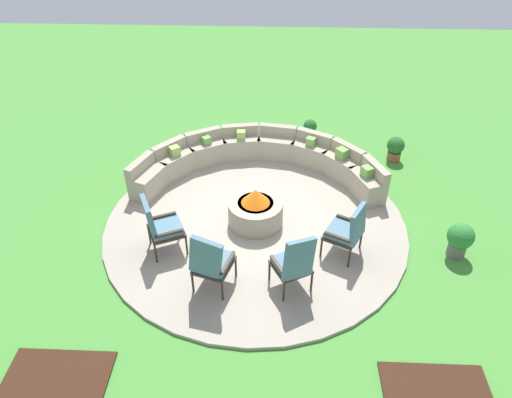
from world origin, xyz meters
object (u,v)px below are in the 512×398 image
at_px(potted_plant_1, 310,130).
at_px(potted_plant_2, 395,148).
at_px(potted_plant_0, 460,239).
at_px(fire_pit, 256,210).
at_px(lounge_chair_front_left, 160,225).
at_px(lounge_chair_front_right, 211,261).
at_px(lounge_chair_back_left, 294,263).
at_px(lounge_chair_back_right, 348,230).
at_px(curved_stone_bench, 259,159).

distance_m(potted_plant_1, potted_plant_2, 2.00).
xyz_separation_m(potted_plant_0, potted_plant_1, (-2.36, 3.82, -0.06)).
xyz_separation_m(fire_pit, potted_plant_1, (1.14, 3.15, -0.04)).
relative_size(fire_pit, lounge_chair_front_left, 0.91).
distance_m(lounge_chair_front_right, potted_plant_2, 5.47).
height_order(lounge_chair_back_left, potted_plant_1, lounge_chair_back_left).
distance_m(lounge_chair_front_left, potted_plant_2, 5.61).
height_order(fire_pit, lounge_chair_back_right, lounge_chair_back_right).
distance_m(fire_pit, lounge_chair_back_right, 1.78).
bearing_deg(potted_plant_0, curved_stone_bench, 145.77).
bearing_deg(lounge_chair_back_left, lounge_chair_front_left, 132.16).
relative_size(lounge_chair_front_left, lounge_chair_back_left, 0.98).
relative_size(curved_stone_bench, lounge_chair_back_left, 4.48).
relative_size(lounge_chair_front_left, potted_plant_2, 1.94).
relative_size(potted_plant_0, potted_plant_2, 1.16).
height_order(fire_pit, lounge_chair_front_left, lounge_chair_front_left).
relative_size(fire_pit, lounge_chair_back_right, 0.99).
relative_size(potted_plant_1, potted_plant_2, 1.02).
bearing_deg(lounge_chair_back_left, potted_plant_0, -8.87).
bearing_deg(potted_plant_1, lounge_chair_back_right, -83.66).
bearing_deg(lounge_chair_front_right, lounge_chair_back_left, 18.48).
distance_m(curved_stone_bench, potted_plant_1, 1.83).
distance_m(lounge_chair_front_right, lounge_chair_back_left, 1.27).
relative_size(curved_stone_bench, potted_plant_0, 7.69).
relative_size(fire_pit, curved_stone_bench, 0.20).
bearing_deg(lounge_chair_back_right, lounge_chair_front_left, 118.39).
xyz_separation_m(lounge_chair_front_left, lounge_chair_front_right, (0.96, -0.85, 0.01)).
bearing_deg(lounge_chair_back_left, potted_plant_2, 32.28).
bearing_deg(lounge_chair_back_left, lounge_chair_front_right, 153.65).
xyz_separation_m(curved_stone_bench, lounge_chair_front_left, (-1.56, -2.54, 0.26)).
height_order(curved_stone_bench, potted_plant_2, curved_stone_bench).
xyz_separation_m(curved_stone_bench, potted_plant_2, (3.01, 0.70, -0.05)).
xyz_separation_m(lounge_chair_front_right, potted_plant_0, (4.11, 1.00, -0.27)).
bearing_deg(potted_plant_0, potted_plant_2, 99.18).
xyz_separation_m(lounge_chair_front_right, potted_plant_1, (1.75, 4.82, -0.32)).
distance_m(lounge_chair_back_right, potted_plant_0, 1.94).
xyz_separation_m(curved_stone_bench, lounge_chair_back_right, (1.59, -2.51, 0.24)).
xyz_separation_m(fire_pit, lounge_chair_back_right, (1.58, -0.79, 0.25)).
bearing_deg(lounge_chair_front_right, potted_plant_0, 30.78).
height_order(potted_plant_0, potted_plant_2, potted_plant_0).
height_order(potted_plant_0, potted_plant_1, potted_plant_0).
bearing_deg(curved_stone_bench, lounge_chair_back_right, -57.65).
relative_size(curved_stone_bench, lounge_chair_front_right, 4.29).
distance_m(lounge_chair_back_right, potted_plant_1, 3.97).
relative_size(potted_plant_0, potted_plant_1, 1.13).
bearing_deg(lounge_chair_front_right, potted_plant_2, 65.63).
bearing_deg(lounge_chair_front_left, lounge_chair_back_right, 66.20).
xyz_separation_m(fire_pit, lounge_chair_front_left, (-1.57, -0.82, 0.27)).
relative_size(lounge_chair_back_left, potted_plant_2, 1.98).
bearing_deg(potted_plant_0, potted_plant_1, 121.75).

